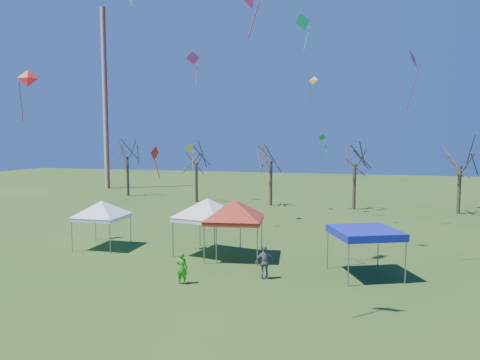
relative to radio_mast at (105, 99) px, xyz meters
The scene contains 21 objects.
ground 45.78m from the radio_mast, 50.53° to the right, with size 140.00×140.00×0.00m, color #2C4B18.
radio_mast is the anchor object (origin of this frame).
tree_0 11.45m from the radio_mast, 42.77° to the right, with size 3.83×3.83×8.44m.
tree_1 20.72m from the radio_mast, 28.48° to the right, with size 3.42×3.42×7.54m.
tree_2 28.08m from the radio_mast, 20.57° to the right, with size 3.71×3.71×8.18m.
tree_3 36.04m from the radio_mast, 16.31° to the right, with size 3.59×3.59×7.91m.
tree_4 44.96m from the radio_mast, 12.99° to the right, with size 3.58×3.58×7.89m.
tent_white_west 36.73m from the radio_mast, 57.57° to the right, with size 3.89×3.89×3.43m.
tent_white_mid 40.46m from the radio_mast, 48.79° to the right, with size 4.30×4.30×3.87m.
tent_red 41.83m from the radio_mast, 47.22° to the right, with size 4.37×4.37×3.89m.
tent_blue 47.98m from the radio_mast, 41.95° to the right, with size 3.97×3.97×2.37m.
person_green 45.44m from the radio_mast, 52.71° to the right, with size 0.55×0.36×1.51m, color green.
person_grey 46.32m from the radio_mast, 47.68° to the right, with size 0.96×0.40×1.64m, color slate.
kite_1 38.09m from the radio_mast, 52.77° to the right, with size 0.46×0.88×2.00m.
kite_2 19.76m from the radio_mast, 29.15° to the right, with size 1.55×0.94×3.63m.
kite_14 33.26m from the radio_mast, 65.04° to the right, with size 1.39×1.25×3.32m.
kite_19 33.44m from the radio_mast, 24.91° to the right, with size 0.90×0.66×2.23m.
kite_11 34.41m from the radio_mast, 29.57° to the right, with size 1.61×1.33×3.04m.
kite_13 22.64m from the radio_mast, 34.97° to the right, with size 0.99×0.70×2.36m.
kite_22 33.53m from the radio_mast, 20.30° to the right, with size 0.90×0.82×2.48m.
kite_17 46.90m from the radio_mast, 37.68° to the right, with size 0.62×1.05×3.22m.
Camera 1 is at (6.54, -19.03, 6.71)m, focal length 32.00 mm.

